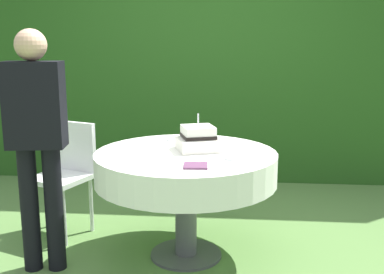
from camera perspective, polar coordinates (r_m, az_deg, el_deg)
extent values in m
plane|color=#547A3D|center=(3.47, -0.73, -14.33)|extent=(20.00, 20.00, 0.00)
cube|color=#234C19|center=(5.17, 1.58, 11.28)|extent=(5.78, 0.42, 2.97)
cylinder|color=#4C4C51|center=(3.46, -0.73, -14.18)|extent=(0.51, 0.51, 0.02)
cylinder|color=#4C4C51|center=(3.32, -0.75, -8.59)|extent=(0.15, 0.15, 0.74)
cylinder|color=olive|center=(3.21, -0.76, -2.16)|extent=(1.23, 1.23, 0.03)
cylinder|color=white|center=(3.23, -0.76, -3.67)|extent=(1.26, 1.26, 0.21)
cube|color=white|center=(3.26, 0.75, -0.87)|extent=(0.36, 0.36, 0.09)
cube|color=white|center=(3.24, 0.76, 0.61)|extent=(0.27, 0.27, 0.09)
cube|color=black|center=(3.25, 0.76, 0.15)|extent=(0.28, 0.28, 0.02)
sphere|color=#D13866|center=(3.37, 2.07, 0.67)|extent=(0.08, 0.08, 0.08)
cylinder|color=silver|center=(3.23, 0.76, 2.13)|extent=(0.01, 0.01, 0.09)
cylinder|color=white|center=(3.60, -2.11, -0.29)|extent=(0.13, 0.13, 0.01)
cylinder|color=white|center=(3.03, 5.00, -2.60)|extent=(0.12, 0.12, 0.01)
cube|color=#603856|center=(2.84, 0.46, -3.54)|extent=(0.15, 0.15, 0.01)
cylinder|color=white|center=(3.86, -19.03, -8.59)|extent=(0.03, 0.03, 0.45)
cylinder|color=white|center=(3.65, -15.44, -9.54)|extent=(0.03, 0.03, 0.45)
cylinder|color=white|center=(4.08, -15.84, -7.31)|extent=(0.03, 0.03, 0.45)
cylinder|color=white|center=(3.88, -12.29, -8.11)|extent=(0.03, 0.03, 0.45)
cube|color=white|center=(3.79, -15.85, -4.88)|extent=(0.52, 0.52, 0.04)
cube|color=white|center=(3.87, -14.26, -1.10)|extent=(0.39, 0.18, 0.40)
cylinder|color=black|center=(3.30, -19.31, -8.40)|extent=(0.12, 0.12, 0.85)
cylinder|color=black|center=(3.26, -16.58, -8.48)|extent=(0.12, 0.12, 0.85)
cube|color=black|center=(3.12, -18.76, 3.75)|extent=(0.38, 0.25, 0.55)
sphere|color=tan|center=(3.09, -19.22, 10.65)|extent=(0.20, 0.20, 0.20)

